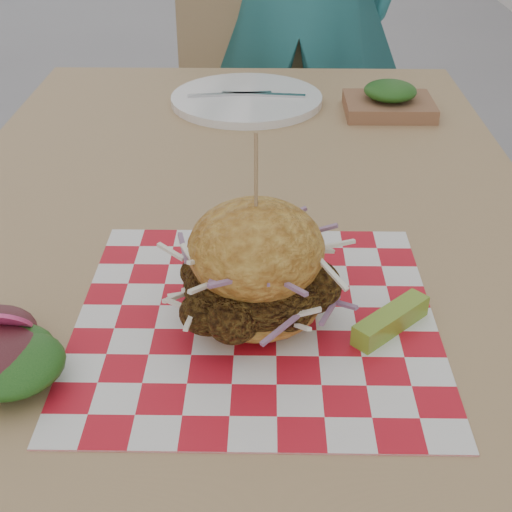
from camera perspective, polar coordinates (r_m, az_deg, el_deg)
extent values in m
plane|color=gray|center=(1.61, -7.43, -16.10)|extent=(80.00, 80.00, 0.00)
cube|color=tan|center=(0.96, -1.39, 3.34)|extent=(0.80, 1.20, 0.04)
cylinder|color=#333338|center=(1.65, -12.36, 0.67)|extent=(0.05, 0.05, 0.71)
cylinder|color=#333338|center=(1.64, 11.46, 0.47)|extent=(0.05, 0.05, 0.71)
cube|color=tan|center=(1.92, -0.24, 9.00)|extent=(0.46, 0.46, 0.04)
cube|color=tan|center=(2.03, -0.70, 17.70)|extent=(0.42, 0.08, 0.50)
cylinder|color=#333338|center=(1.86, -5.34, -0.04)|extent=(0.03, 0.03, 0.43)
cylinder|color=#333338|center=(1.89, 5.66, 0.41)|extent=(0.03, 0.03, 0.43)
cylinder|color=#333338|center=(2.18, -5.33, 4.89)|extent=(0.03, 0.03, 0.43)
cylinder|color=#333338|center=(2.20, 4.12, 5.23)|extent=(0.03, 0.03, 0.43)
cube|color=red|center=(0.72, 0.00, -5.02)|extent=(0.36, 0.36, 0.00)
ellipsoid|color=gold|center=(0.71, 0.00, -3.48)|extent=(0.13, 0.13, 0.05)
ellipsoid|color=brown|center=(0.70, 0.00, -2.29)|extent=(0.14, 0.13, 0.07)
ellipsoid|color=gold|center=(0.68, 0.00, 0.58)|extent=(0.13, 0.13, 0.09)
cylinder|color=tan|center=(0.64, 0.00, 5.77)|extent=(0.00, 0.00, 0.10)
cube|color=olive|center=(0.71, 10.74, -5.08)|extent=(0.08, 0.08, 0.02)
ellipsoid|color=#3F1419|center=(0.69, -18.39, -7.48)|extent=(0.08, 0.08, 0.03)
ellipsoid|color=#144714|center=(0.71, -18.90, -6.21)|extent=(0.08, 0.08, 0.03)
cylinder|color=#E43F7F|center=(0.70, -19.21, -5.10)|extent=(0.05, 0.05, 0.04)
cylinder|color=white|center=(1.30, -0.76, 12.43)|extent=(0.27, 0.27, 0.01)
cube|color=silver|center=(1.30, -2.11, 12.81)|extent=(0.15, 0.03, 0.00)
cube|color=silver|center=(1.30, 0.60, 12.80)|extent=(0.15, 0.03, 0.00)
cube|color=brown|center=(1.27, 10.57, 11.69)|extent=(0.15, 0.12, 0.02)
ellipsoid|color=#144714|center=(1.26, 10.70, 12.87)|extent=(0.09, 0.09, 0.03)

